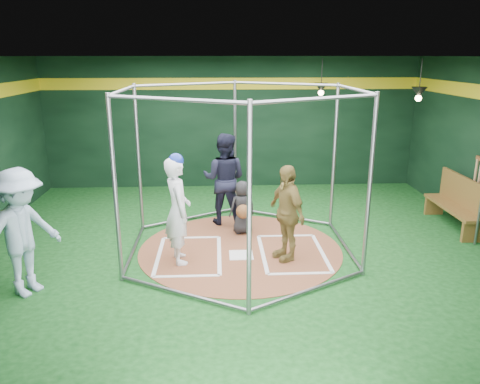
{
  "coord_description": "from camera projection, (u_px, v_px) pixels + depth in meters",
  "views": [
    {
      "loc": [
        -0.42,
        -8.15,
        3.52
      ],
      "look_at": [
        0.0,
        0.1,
        1.1
      ],
      "focal_mm": 35.0,
      "sensor_mm": 36.0,
      "label": 1
    }
  ],
  "objects": [
    {
      "name": "room_shell",
      "position": [
        240.0,
        158.0,
        8.33
      ],
      "size": [
        10.1,
        9.1,
        3.53
      ],
      "color": "#0D3A11",
      "rests_on": "ground"
    },
    {
      "name": "clay_disc",
      "position": [
        240.0,
        249.0,
        8.82
      ],
      "size": [
        3.8,
        3.8,
        0.01
      ],
      "primitive_type": "cylinder",
      "color": "brown",
      "rests_on": "ground"
    },
    {
      "name": "home_plate",
      "position": [
        241.0,
        255.0,
        8.53
      ],
      "size": [
        0.43,
        0.43,
        0.01
      ],
      "primitive_type": "cube",
      "color": "white",
      "rests_on": "clay_disc"
    },
    {
      "name": "batter_box_left",
      "position": [
        189.0,
        255.0,
        8.53
      ],
      "size": [
        1.17,
        1.77,
        0.01
      ],
      "color": "white",
      "rests_on": "clay_disc"
    },
    {
      "name": "batter_box_right",
      "position": [
        292.0,
        253.0,
        8.62
      ],
      "size": [
        1.17,
        1.77,
        0.01
      ],
      "color": "white",
      "rests_on": "clay_disc"
    },
    {
      "name": "batting_cage",
      "position": [
        240.0,
        172.0,
        8.4
      ],
      "size": [
        4.05,
        4.67,
        3.0
      ],
      "color": "gray",
      "rests_on": "ground"
    },
    {
      "name": "pendant_lamp_near",
      "position": [
        321.0,
        88.0,
        11.61
      ],
      "size": [
        0.34,
        0.34,
        0.9
      ],
      "color": "black",
      "rests_on": "room_shell"
    },
    {
      "name": "pendant_lamp_far",
      "position": [
        419.0,
        93.0,
        10.16
      ],
      "size": [
        0.34,
        0.34,
        0.9
      ],
      "color": "black",
      "rests_on": "room_shell"
    },
    {
      "name": "batter_figure",
      "position": [
        178.0,
        209.0,
        8.04
      ],
      "size": [
        0.61,
        0.77,
        1.94
      ],
      "color": "white",
      "rests_on": "clay_disc"
    },
    {
      "name": "visitor_leopard",
      "position": [
        286.0,
        213.0,
        8.19
      ],
      "size": [
        0.78,
        1.09,
        1.72
      ],
      "primitive_type": "imported",
      "rotation": [
        0.0,
        0.0,
        -1.16
      ],
      "color": "#AA9149",
      "rests_on": "clay_disc"
    },
    {
      "name": "catcher_figure",
      "position": [
        242.0,
        208.0,
        9.45
      ],
      "size": [
        0.61,
        0.63,
        1.09
      ],
      "color": "black",
      "rests_on": "clay_disc"
    },
    {
      "name": "umpire",
      "position": [
        224.0,
        179.0,
        9.93
      ],
      "size": [
        1.11,
        0.96,
        1.96
      ],
      "primitive_type": "imported",
      "rotation": [
        0.0,
        0.0,
        2.88
      ],
      "color": "black",
      "rests_on": "clay_disc"
    },
    {
      "name": "bystander_blue",
      "position": [
        22.0,
        233.0,
        6.95
      ],
      "size": [
        1.27,
        1.47,
        1.97
      ],
      "primitive_type": "imported",
      "rotation": [
        0.0,
        0.0,
        1.05
      ],
      "color": "#A9C2DF",
      "rests_on": "ground"
    },
    {
      "name": "dugout_bench",
      "position": [
        458.0,
        202.0,
        9.82
      ],
      "size": [
        0.44,
        1.88,
        1.09
      ],
      "color": "brown",
      "rests_on": "ground"
    }
  ]
}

